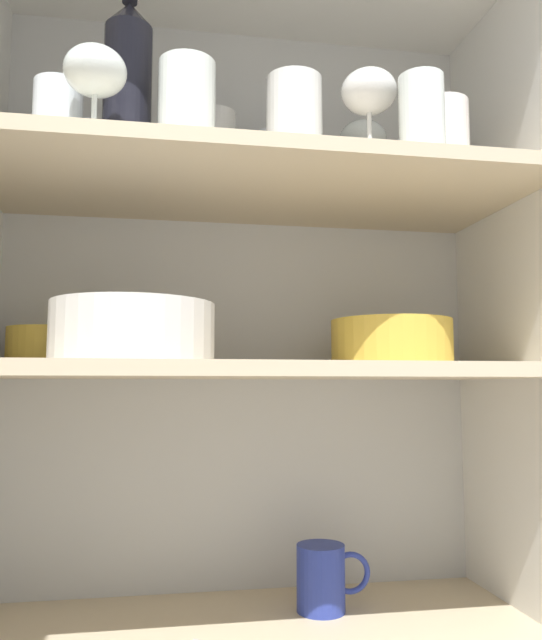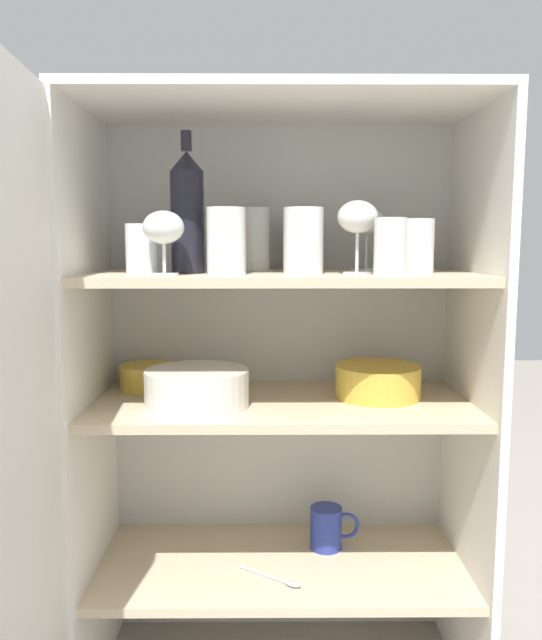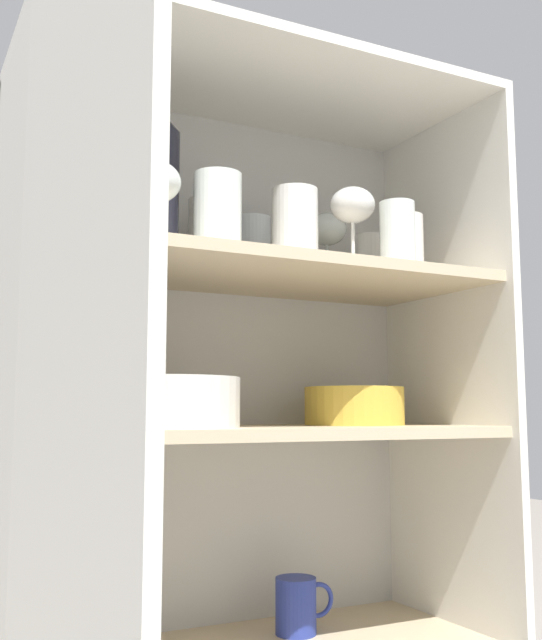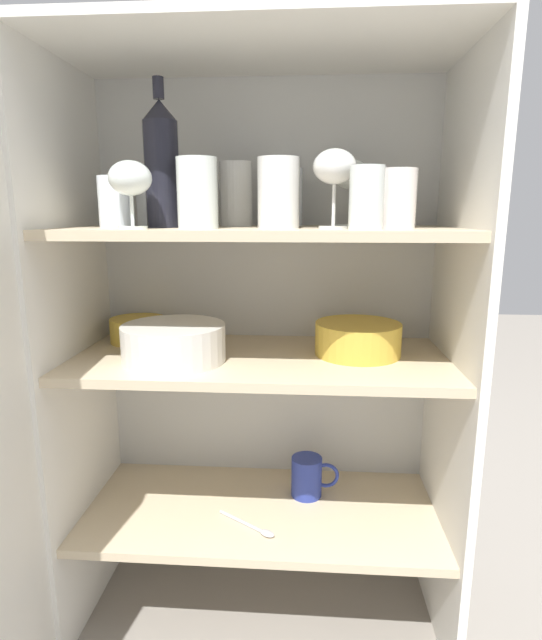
# 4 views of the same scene
# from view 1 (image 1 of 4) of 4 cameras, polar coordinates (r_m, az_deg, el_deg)

# --- Properties ---
(cupboard_back_panel) EXTENTS (0.87, 0.02, 1.29)m
(cupboard_back_panel) POSITION_cam_1_polar(r_m,az_deg,el_deg) (1.13, -2.68, -5.10)
(cupboard_back_panel) COLOR silver
(cupboard_back_panel) RESTS_ON ground_plane
(cupboard_side_right) EXTENTS (0.02, 0.41, 1.29)m
(cupboard_side_right) POSITION_cam_1_polar(r_m,az_deg,el_deg) (1.09, 21.77, -4.64)
(cupboard_side_right) COLOR white
(cupboard_side_right) RESTS_ON ground_plane
(shelf_board_lower) EXTENTS (0.84, 0.38, 0.02)m
(shelf_board_lower) POSITION_cam_1_polar(r_m,az_deg,el_deg) (1.00, -1.22, -27.15)
(shelf_board_lower) COLOR beige
(shelf_board_middle) EXTENTS (0.84, 0.38, 0.02)m
(shelf_board_middle) POSITION_cam_1_polar(r_m,az_deg,el_deg) (0.94, -1.16, -4.72)
(shelf_board_middle) COLOR beige
(shelf_board_upper) EXTENTS (0.84, 0.38, 0.02)m
(shelf_board_upper) POSITION_cam_1_polar(r_m,az_deg,el_deg) (0.99, -1.13, 12.10)
(shelf_board_upper) COLOR beige
(tumbler_glass_0) EXTENTS (0.08, 0.08, 0.10)m
(tumbler_glass_0) POSITION_cam_1_polar(r_m,az_deg,el_deg) (1.12, 13.29, 13.18)
(tumbler_glass_0) COLOR white
(tumbler_glass_0) RESTS_ON shelf_board_upper
(tumbler_glass_1) EXTENTS (0.07, 0.07, 0.13)m
(tumbler_glass_1) POSITION_cam_1_polar(r_m,az_deg,el_deg) (1.13, -16.66, 13.79)
(tumbler_glass_1) COLOR white
(tumbler_glass_1) RESTS_ON shelf_board_upper
(tumbler_glass_2) EXTENTS (0.08, 0.08, 0.14)m
(tumbler_glass_2) POSITION_cam_1_polar(r_m,az_deg,el_deg) (0.97, 2.14, 17.47)
(tumbler_glass_2) COLOR white
(tumbler_glass_2) RESTS_ON shelf_board_upper
(tumbler_glass_3) EXTENTS (0.07, 0.07, 0.10)m
(tumbler_glass_3) POSITION_cam_1_polar(r_m,az_deg,el_deg) (0.96, -18.93, 16.95)
(tumbler_glass_3) COLOR white
(tumbler_glass_3) RESTS_ON shelf_board_upper
(tumbler_glass_4) EXTENTS (0.07, 0.07, 0.14)m
(tumbler_glass_4) POSITION_cam_1_polar(r_m,az_deg,el_deg) (1.09, -5.22, 14.80)
(tumbler_glass_4) COLOR white
(tumbler_glass_4) RESTS_ON shelf_board_upper
(tumbler_glass_5) EXTENTS (0.08, 0.08, 0.13)m
(tumbler_glass_5) POSITION_cam_1_polar(r_m,az_deg,el_deg) (1.14, 0.50, 13.51)
(tumbler_glass_5) COLOR white
(tumbler_glass_5) RESTS_ON shelf_board_upper
(tumbler_glass_6) EXTENTS (0.06, 0.06, 0.11)m
(tumbler_glass_6) POSITION_cam_1_polar(r_m,az_deg,el_deg) (0.94, 13.62, 17.63)
(tumbler_glass_6) COLOR white
(tumbler_glass_6) RESTS_ON shelf_board_upper
(tumbler_glass_7) EXTENTS (0.08, 0.08, 0.14)m
(tumbler_glass_7) POSITION_cam_1_polar(r_m,az_deg,el_deg) (0.93, -7.71, 18.50)
(tumbler_glass_7) COLOR white
(tumbler_glass_7) RESTS_ON shelf_board_upper
(tumbler_glass_8) EXTENTS (0.08, 0.08, 0.11)m
(tumbler_glass_8) POSITION_cam_1_polar(r_m,az_deg,el_deg) (1.02, 15.48, 15.65)
(tumbler_glass_8) COLOR silver
(tumbler_glass_8) RESTS_ON shelf_board_upper
(wine_glass_0) EXTENTS (0.08, 0.08, 0.15)m
(wine_glass_0) POSITION_cam_1_polar(r_m,az_deg,el_deg) (1.15, 8.40, 15.64)
(wine_glass_0) COLOR white
(wine_glass_0) RESTS_ON shelf_board_upper
(wine_glass_1) EXTENTS (0.08, 0.08, 0.13)m
(wine_glass_1) POSITION_cam_1_polar(r_m,az_deg,el_deg) (0.91, -15.77, 20.82)
(wine_glass_1) COLOR white
(wine_glass_1) RESTS_ON shelf_board_upper
(wine_glass_2) EXTENTS (0.08, 0.08, 0.15)m
(wine_glass_2) POSITION_cam_1_polar(r_m,az_deg,el_deg) (0.99, 8.95, 19.65)
(wine_glass_2) COLOR white
(wine_glass_2) RESTS_ON shelf_board_upper
(wine_bottle) EXTENTS (0.07, 0.07, 0.30)m
(wine_bottle) POSITION_cam_1_polar(r_m,az_deg,el_deg) (1.01, -12.97, 20.42)
(wine_bottle) COLOR black
(wine_bottle) RESTS_ON shelf_board_upper
(plate_stack_white) EXTENTS (0.22, 0.22, 0.08)m
(plate_stack_white) POSITION_cam_1_polar(r_m,az_deg,el_deg) (0.88, -12.48, -1.17)
(plate_stack_white) COLOR silver
(plate_stack_white) RESTS_ON shelf_board_middle
(mixing_bowl_large) EXTENTS (0.19, 0.19, 0.07)m
(mixing_bowl_large) POSITION_cam_1_polar(r_m,az_deg,el_deg) (1.02, 10.95, -1.92)
(mixing_bowl_large) COLOR gold
(mixing_bowl_large) RESTS_ON shelf_board_middle
(serving_bowl_small) EXTENTS (0.13, 0.13, 0.06)m
(serving_bowl_small) POSITION_cam_1_polar(r_m,az_deg,el_deg) (1.05, -19.47, -2.18)
(serving_bowl_small) COLOR gold
(serving_bowl_small) RESTS_ON shelf_board_middle
(coffee_mug_primary) EXTENTS (0.12, 0.08, 0.10)m
(coffee_mug_primary) POSITION_cam_1_polar(r_m,az_deg,el_deg) (1.07, 4.74, -22.42)
(coffee_mug_primary) COLOR #283893
(coffee_mug_primary) RESTS_ON shelf_board_lower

